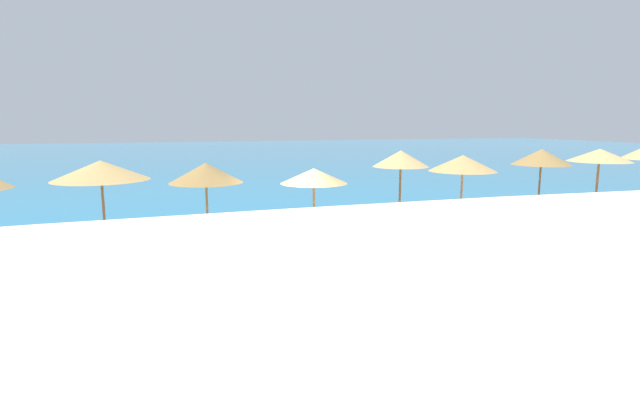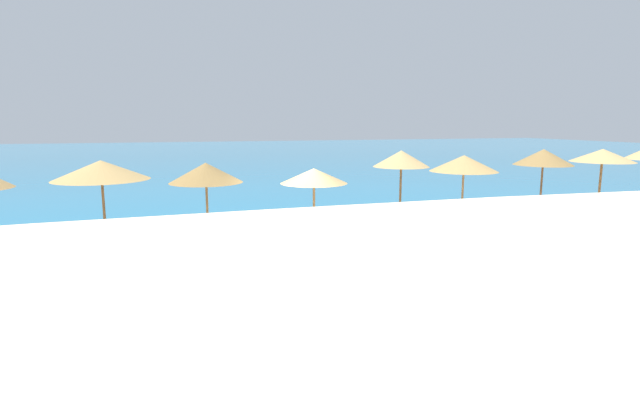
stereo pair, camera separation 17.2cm
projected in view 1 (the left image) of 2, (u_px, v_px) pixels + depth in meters
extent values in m
plane|color=beige|center=(289.00, 250.00, 14.56)|extent=(160.00, 160.00, 0.00)
cube|color=#1E6B93|center=(194.00, 155.00, 56.73)|extent=(160.00, 77.41, 0.01)
ellipsoid|color=beige|center=(349.00, 327.00, 5.82)|extent=(50.47, 7.11, 2.74)
cylinder|color=brown|center=(104.00, 217.00, 13.59)|extent=(0.07, 0.07, 2.37)
cone|color=#9E7F4C|center=(101.00, 170.00, 13.39)|extent=(2.61, 2.61, 0.55)
cylinder|color=brown|center=(207.00, 212.00, 14.89)|extent=(0.07, 0.07, 2.13)
cone|color=olive|center=(206.00, 173.00, 14.69)|extent=(2.23, 2.23, 0.61)
cylinder|color=brown|center=(314.00, 209.00, 15.68)|extent=(0.08, 0.08, 2.01)
cone|color=tan|center=(314.00, 176.00, 15.51)|extent=(2.17, 2.17, 0.48)
cylinder|color=brown|center=(400.00, 198.00, 16.50)|extent=(0.08, 0.08, 2.47)
cone|color=tan|center=(401.00, 159.00, 16.29)|extent=(1.90, 1.90, 0.55)
cylinder|color=brown|center=(461.00, 197.00, 17.63)|extent=(0.07, 0.07, 2.20)
cone|color=#9E7F4C|center=(463.00, 163.00, 17.43)|extent=(2.43, 2.43, 0.58)
cylinder|color=brown|center=(539.00, 192.00, 18.17)|extent=(0.07, 0.07, 2.39)
cone|color=olive|center=(541.00, 157.00, 17.95)|extent=(2.12, 2.12, 0.59)
cylinder|color=brown|center=(597.00, 187.00, 19.58)|extent=(0.09, 0.09, 2.39)
cone|color=tan|center=(600.00, 155.00, 19.37)|extent=(2.42, 2.42, 0.52)
cube|color=red|center=(559.00, 219.00, 17.59)|extent=(1.46, 0.73, 0.07)
cube|color=red|center=(576.00, 206.00, 17.69)|extent=(0.36, 0.67, 0.84)
cylinder|color=silver|center=(540.00, 223.00, 17.74)|extent=(0.04, 0.04, 0.29)
cylinder|color=silver|center=(550.00, 226.00, 17.21)|extent=(0.04, 0.04, 0.29)
cylinder|color=silver|center=(567.00, 221.00, 18.04)|extent=(0.04, 0.04, 0.29)
cylinder|color=silver|center=(579.00, 224.00, 17.51)|extent=(0.04, 0.04, 0.29)
cylinder|color=silver|center=(638.00, 211.00, 20.08)|extent=(0.04, 0.04, 0.33)
sphere|color=blue|center=(602.00, 230.00, 16.37)|extent=(0.37, 0.37, 0.37)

